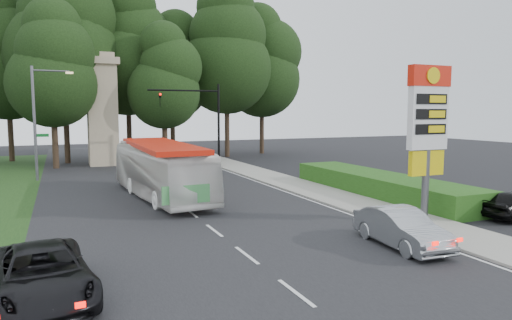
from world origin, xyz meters
name	(u,v)px	position (x,y,z in m)	size (l,w,h in m)	color
ground	(252,260)	(0.00, 0.00, 0.00)	(120.00, 120.00, 0.00)	black
road_surface	(170,197)	(0.00, 12.00, 0.01)	(14.00, 80.00, 0.02)	black
sidewalk_right	(301,187)	(8.50, 12.00, 0.06)	(3.00, 80.00, 0.12)	gray
hedge	(380,185)	(11.50, 8.00, 0.60)	(3.00, 14.00, 1.20)	#1F4612
gas_station_pylon	(428,121)	(9.20, 1.99, 4.45)	(2.10, 0.45, 6.85)	#59595E
traffic_signal_mast	(204,114)	(5.68, 24.00, 4.67)	(6.10, 0.35, 7.20)	black
streetlight_signs	(38,118)	(-6.99, 22.01, 4.44)	(2.75, 0.98, 8.00)	#59595E
monument	(102,109)	(-2.00, 30.00, 5.10)	(3.00, 3.00, 10.05)	tan
tree_west_near	(6,58)	(-10.00, 37.00, 10.02)	(8.40, 8.40, 16.50)	#2D2116
tree_center_left	(62,33)	(-5.00, 33.00, 12.02)	(10.08, 10.08, 19.80)	#2D2116
tree_center_right	(127,50)	(1.00, 35.00, 11.02)	(9.24, 9.24, 18.15)	#2D2116
tree_east_near	(172,68)	(6.00, 37.00, 9.68)	(8.12, 8.12, 15.95)	#2D2116
tree_east_mid	(227,50)	(11.00, 33.00, 11.35)	(9.52, 9.52, 18.70)	#2D2116
tree_far_east	(262,63)	(16.00, 35.00, 10.35)	(8.68, 8.68, 17.05)	#2D2116
tree_monument_left	(52,66)	(-6.00, 29.00, 8.68)	(7.28, 7.28, 14.30)	#2D2116
tree_monument_right	(164,78)	(3.50, 29.50, 8.01)	(6.72, 6.72, 13.20)	#2D2116
transit_bus	(161,171)	(-0.47, 12.06, 1.55)	(2.61, 11.15, 3.11)	white
sedan_silver	(401,228)	(5.50, -0.73, 0.69)	(1.47, 4.21, 1.39)	#9EA1A5
suv_charcoal	(42,274)	(-6.20, -0.80, 0.69)	(2.31, 5.00, 1.39)	black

